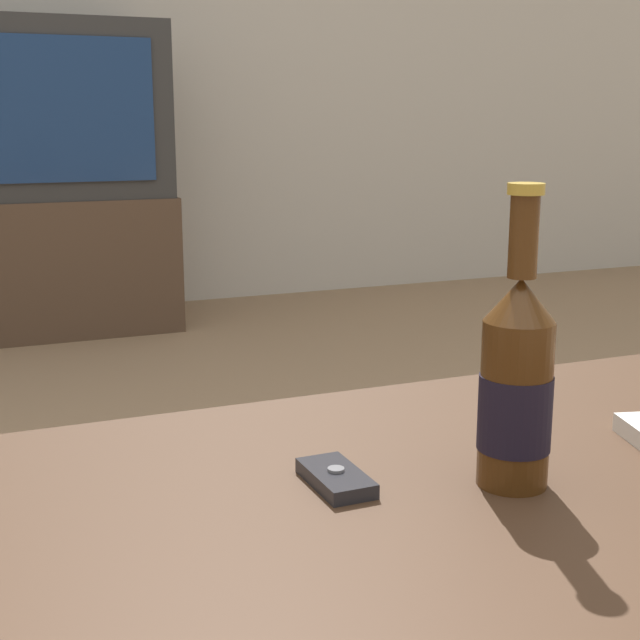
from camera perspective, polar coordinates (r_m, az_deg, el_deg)
The scene contains 5 objects.
coffee_table at distance 0.77m, azimuth 10.31°, elevation -17.61°, with size 1.09×0.84×0.41m.
tv_stand at distance 3.32m, azimuth -16.70°, elevation 3.50°, with size 0.83×0.48×0.47m.
television at distance 3.27m, azimuth -17.29°, elevation 12.69°, with size 0.80×0.47×0.59m.
beer_bottle at distance 0.83m, azimuth 12.45°, elevation -4.00°, with size 0.07×0.07×0.28m.
cell_phone at distance 0.84m, azimuth 1.03°, elevation -10.08°, with size 0.05×0.09×0.02m.
Camera 1 is at (-0.37, -0.55, 0.74)m, focal length 50.00 mm.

